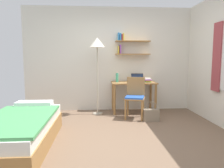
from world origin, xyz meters
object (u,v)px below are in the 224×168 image
object	(u,v)px
water_bottle	(117,78)
book_stack	(148,80)
bed	(21,131)
desk	(134,88)
laptop	(138,80)
standing_lamp	(97,48)
desk_chair	(135,96)
handbag	(151,115)

from	to	relation	value
water_bottle	book_stack	distance (m)	0.75
bed	desk	xyz separation A→B (m)	(2.05, 1.96, 0.37)
bed	water_bottle	size ratio (longest dim) A/B	8.97
laptop	book_stack	world-z (taller)	laptop
standing_lamp	desk	bearing A→B (deg)	8.66
desk_chair	standing_lamp	xyz separation A→B (m)	(-0.83, 0.38, 1.07)
standing_lamp	handbag	xyz separation A→B (m)	(1.13, -0.67, -1.43)
standing_lamp	water_bottle	bearing A→B (deg)	18.45
water_bottle	handbag	world-z (taller)	water_bottle
standing_lamp	laptop	distance (m)	1.26
laptop	book_stack	size ratio (longest dim) A/B	1.32
desk_chair	handbag	world-z (taller)	desk_chair
water_bottle	book_stack	size ratio (longest dim) A/B	0.94
laptop	handbag	distance (m)	1.07
desk_chair	book_stack	size ratio (longest dim) A/B	3.87
standing_lamp	laptop	bearing A→B (deg)	9.40
laptop	book_stack	distance (m)	0.24
bed	desk_chair	world-z (taller)	desk_chair
bed	desk_chair	distance (m)	2.48
handbag	book_stack	bearing A→B (deg)	83.30
water_bottle	handbag	size ratio (longest dim) A/B	0.52
standing_lamp	handbag	distance (m)	1.94
standing_lamp	water_bottle	xyz separation A→B (m)	(0.48, 0.16, -0.71)
desk	standing_lamp	bearing A→B (deg)	-171.34
desk_chair	standing_lamp	bearing A→B (deg)	155.63
laptop	water_bottle	world-z (taller)	water_bottle
desk	laptop	world-z (taller)	laptop
bed	standing_lamp	bearing A→B (deg)	57.39
water_bottle	handbag	distance (m)	1.28
bed	desk	bearing A→B (deg)	43.68
desk	standing_lamp	distance (m)	1.31
desk	handbag	bearing A→B (deg)	-72.77
bed	standing_lamp	distance (m)	2.54
book_stack	water_bottle	bearing A→B (deg)	177.54
desk	laptop	size ratio (longest dim) A/B	3.48
bed	handbag	world-z (taller)	bed
book_stack	desk	bearing A→B (deg)	178.76
bed	desk	size ratio (longest dim) A/B	1.83
standing_lamp	laptop	size ratio (longest dim) A/B	5.82
desk	desk_chair	size ratio (longest dim) A/B	1.19
standing_lamp	desk_chair	bearing A→B (deg)	-24.37
handbag	desk_chair	bearing A→B (deg)	136.15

